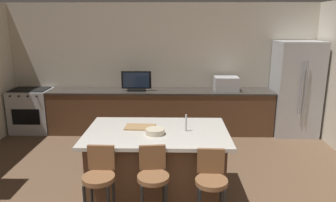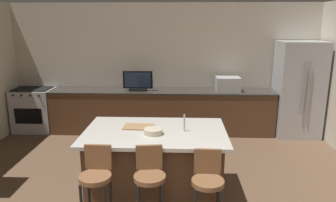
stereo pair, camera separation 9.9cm
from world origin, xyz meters
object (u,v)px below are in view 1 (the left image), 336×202
Objects in this scene: range_oven at (32,110)px; microwave at (226,84)px; fruit_bowl at (155,132)px; refrigerator at (296,89)px; tv_remote at (153,131)px; kitchen_island at (157,163)px; bar_stool_left at (100,184)px; tv_monitor at (136,82)px; bar_stool_right at (211,187)px; bar_stool_center at (153,183)px; cutting_board at (140,127)px.

microwave is at bearing 0.02° from range_oven.
fruit_bowl is (2.74, -2.66, 0.50)m from range_oven.
tv_remote is (-2.70, -2.51, -0.02)m from refrigerator.
kitchen_island is 1.82× the size of bar_stool_left.
fruit_bowl is at bearing -44.08° from range_oven.
refrigerator reaches higher than kitchen_island.
tv_monitor is 0.61× the size of bar_stool_left.
bar_stool_left reaches higher than kitchen_island.
bar_stool_right is at bearing -122.21° from refrigerator.
bar_stool_center is (2.75, -3.26, 0.13)m from range_oven.
refrigerator reaches higher than bar_stool_left.
bar_stool_left is at bearing -119.07° from microwave.
bar_stool_center is (0.56, 0.05, -0.01)m from bar_stool_left.
refrigerator is 4.19m from bar_stool_center.
bar_stool_left reaches higher than tv_remote.
tv_remote reaches higher than cutting_board.
bar_stool_center is at bearing -129.71° from refrigerator.
microwave is at bearing 61.73° from bar_stool_center.
tv_monitor is 3.52× the size of tv_remote.
kitchen_island is at bearing 82.60° from fruit_bowl.
tv_remote is (-0.04, -0.03, 0.46)m from kitchen_island.
cutting_board is (-0.21, 0.24, -0.03)m from fruit_bowl.
bar_stool_right is 4.13× the size of fruit_bowl.
microwave is 2.85m from cutting_board.
bar_stool_right reaches higher than kitchen_island.
microwave is (4.03, 0.00, 0.58)m from range_oven.
cutting_board is at bearing 158.22° from tv_remote.
range_oven is at bearing 124.85° from bar_stool_left.
bar_stool_center is 0.62m from bar_stool_right.
microwave reaches higher than tv_remote.
refrigerator is at bearing 44.24° from fruit_bowl.
tv_remote is (-0.04, 0.70, 0.35)m from bar_stool_center.
range_oven is 4.27m from bar_stool_center.
tv_monitor is 0.63× the size of bar_stool_right.
microwave is at bearing 58.11° from cutting_board.
bar_stool_left reaches higher than range_oven.
bar_stool_left is at bearing 178.70° from bar_stool_center.
bar_stool_left is (-3.23, -3.26, -0.35)m from refrigerator.
range_oven is 0.94× the size of bar_stool_center.
bar_stool_center is 2.50× the size of cutting_board.
refrigerator reaches higher than fruit_bowl.
fruit_bowl is at bearing -48.92° from cutting_board.
refrigerator is 1.39m from microwave.
fruit_bowl is (-0.62, 0.65, 0.38)m from bar_stool_right.
kitchen_island is 0.97m from bar_stool_left.
tv_remote is (-0.65, 0.74, 0.36)m from bar_stool_right.
kitchen_island is at bearing -116.70° from microwave.
cutting_board is (-2.89, -2.36, -0.02)m from refrigerator.
microwave is 2.96m from fruit_bowl.
bar_stool_left is (-1.84, -3.31, -0.44)m from microwave.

